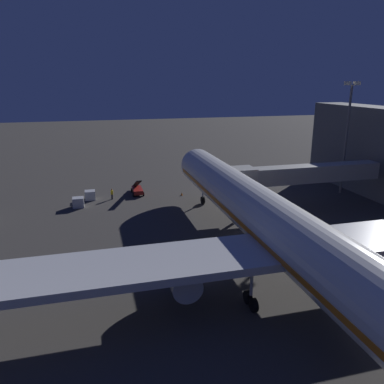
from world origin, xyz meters
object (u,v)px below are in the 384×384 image
at_px(jet_bridge, 297,174).
at_px(traffic_cone_nose_starboard, 182,194).
at_px(airliner_at_gate, 288,237).
at_px(baggage_container_near_belt, 78,202).
at_px(ground_crew_near_nose_gear, 112,194).
at_px(apron_floodlight_mast, 347,131).
at_px(belt_loader, 137,189).
at_px(baggage_container_mid_row, 90,195).
at_px(traffic_cone_nose_port, 206,192).

height_order(jet_bridge, traffic_cone_nose_starboard, jet_bridge).
relative_size(airliner_at_gate, baggage_container_near_belt, 39.53).
bearing_deg(ground_crew_near_nose_gear, traffic_cone_nose_starboard, 176.33).
bearing_deg(ground_crew_near_nose_gear, airliner_at_gate, 112.63).
xyz_separation_m(airliner_at_gate, ground_crew_near_nose_gear, (14.11, -33.85, -4.58)).
relative_size(apron_floodlight_mast, belt_loader, 2.80).
xyz_separation_m(belt_loader, ground_crew_near_nose_gear, (4.52, 2.03, 0.16)).
height_order(airliner_at_gate, baggage_container_mid_row, airliner_at_gate).
height_order(baggage_container_near_belt, ground_crew_near_nose_gear, ground_crew_near_nose_gear).
bearing_deg(jet_bridge, baggage_container_near_belt, -17.41).
bearing_deg(traffic_cone_nose_port, jet_bridge, 130.94).
xyz_separation_m(baggage_container_mid_row, traffic_cone_nose_port, (-19.87, 1.61, -0.48)).
distance_m(belt_loader, ground_crew_near_nose_gear, 4.96).
bearing_deg(traffic_cone_nose_starboard, traffic_cone_nose_port, 180.00).
xyz_separation_m(baggage_container_mid_row, ground_crew_near_nose_gear, (-3.57, 0.85, 0.25)).
relative_size(belt_loader, traffic_cone_nose_starboard, 12.43).
distance_m(ground_crew_near_nose_gear, traffic_cone_nose_starboard, 11.95).
relative_size(jet_bridge, ground_crew_near_nose_gear, 13.13).
bearing_deg(baggage_container_mid_row, apron_floodlight_mast, 170.36).
relative_size(belt_loader, baggage_container_mid_row, 4.07).
bearing_deg(baggage_container_near_belt, ground_crew_near_nose_gear, -152.48).
distance_m(belt_loader, traffic_cone_nose_starboard, 7.91).
xyz_separation_m(jet_bridge, belt_loader, (22.33, -14.96, -4.84)).
height_order(baggage_container_near_belt, baggage_container_mid_row, baggage_container_near_belt).
height_order(apron_floodlight_mast, traffic_cone_nose_port, apron_floodlight_mast).
bearing_deg(ground_crew_near_nose_gear, jet_bridge, 154.30).
height_order(apron_floodlight_mast, baggage_container_mid_row, apron_floodlight_mast).
bearing_deg(airliner_at_gate, traffic_cone_nose_starboard, -86.20).
height_order(apron_floodlight_mast, traffic_cone_nose_starboard, apron_floodlight_mast).
relative_size(apron_floodlight_mast, traffic_cone_nose_port, 34.79).
bearing_deg(baggage_container_mid_row, traffic_cone_nose_port, 175.36).
distance_m(jet_bridge, baggage_container_mid_row, 33.76).
bearing_deg(airliner_at_gate, apron_floodlight_mast, -132.98).
relative_size(jet_bridge, belt_loader, 3.51).
relative_size(airliner_at_gate, apron_floodlight_mast, 3.55).
bearing_deg(traffic_cone_nose_port, apron_floodlight_mast, 166.21).
relative_size(apron_floodlight_mast, baggage_container_near_belt, 11.15).
bearing_deg(jet_bridge, baggage_container_mid_row, -24.36).
xyz_separation_m(jet_bridge, ground_crew_near_nose_gear, (26.86, -12.93, -4.68)).
relative_size(baggage_container_mid_row, traffic_cone_nose_starboard, 3.06).
bearing_deg(traffic_cone_nose_starboard, baggage_container_near_belt, 6.75).
bearing_deg(baggage_container_near_belt, apron_floodlight_mast, 175.34).
xyz_separation_m(apron_floodlight_mast, belt_loader, (35.08, -8.52, -10.18)).
height_order(baggage_container_mid_row, traffic_cone_nose_port, baggage_container_mid_row).
xyz_separation_m(apron_floodlight_mast, baggage_container_mid_row, (43.17, -7.33, -10.26)).
relative_size(apron_floodlight_mast, ground_crew_near_nose_gear, 10.48).
bearing_deg(traffic_cone_nose_port, airliner_at_gate, 86.20).
bearing_deg(apron_floodlight_mast, ground_crew_near_nose_gear, -9.30).
height_order(apron_floodlight_mast, baggage_container_near_belt, apron_floodlight_mast).
bearing_deg(baggage_container_mid_row, ground_crew_near_nose_gear, 166.61).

